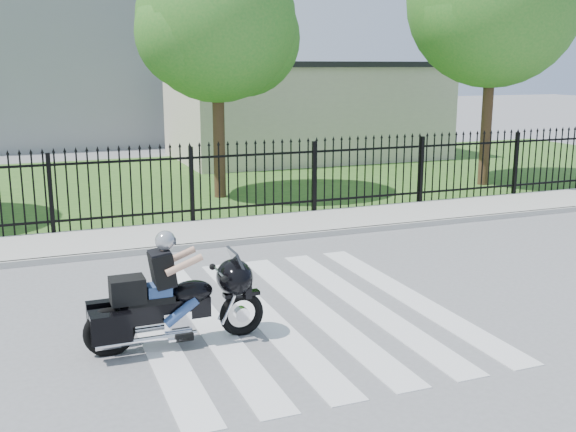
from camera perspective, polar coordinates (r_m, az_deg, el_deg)
name	(u,v)px	position (r m, az deg, el deg)	size (l,w,h in m)	color
ground	(291,314)	(9.97, 0.22, -8.28)	(120.00, 120.00, 0.00)	slate
crosswalk	(291,313)	(9.96, 0.22, -8.25)	(5.00, 5.50, 0.01)	silver
sidewalk	(204,233)	(14.50, -7.12, -1.43)	(40.00, 2.00, 0.12)	#ADAAA3
curb	(217,244)	(13.57, -6.05, -2.38)	(40.00, 0.12, 0.12)	#ADAAA3
grass_strip	(147,183)	(21.23, -11.88, 2.73)	(40.00, 12.00, 0.02)	#28551D
iron_fence	(192,186)	(15.28, -8.15, 2.49)	(26.00, 0.04, 1.80)	black
tree_mid	(216,22)	(18.36, -6.08, 16.01)	(4.20, 4.20, 6.78)	#382316
tree_right	(494,0)	(21.17, 17.06, 17.05)	(5.00, 5.00, 7.90)	#382316
building_low	(305,113)	(26.83, 1.46, 8.75)	(10.00, 6.00, 3.50)	#B8AC99
building_low_roof	(305,64)	(26.77, 1.49, 12.71)	(10.20, 6.20, 0.20)	black
building_tall	(22,11)	(34.74, -21.58, 15.80)	(15.00, 10.00, 12.00)	gray
motorcycle_rider	(171,298)	(8.82, -9.85, -6.86)	(2.37, 0.70, 1.57)	black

